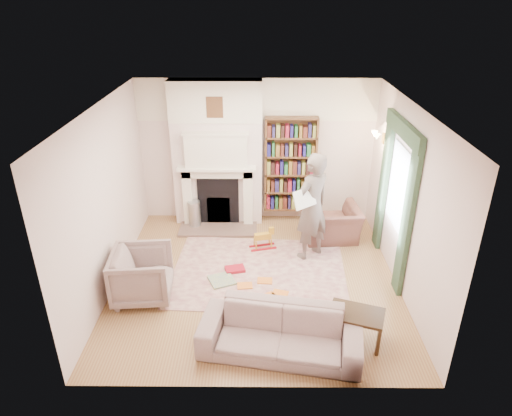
{
  "coord_description": "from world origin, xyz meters",
  "views": [
    {
      "loc": [
        0.05,
        -6.19,
        4.27
      ],
      "look_at": [
        0.0,
        0.25,
        1.15
      ],
      "focal_mm": 32.0,
      "sensor_mm": 36.0,
      "label": 1
    }
  ],
  "objects_px": {
    "armchair_left": "(142,275)",
    "man_reading": "(312,207)",
    "sofa": "(280,333)",
    "coffee_table": "(355,326)",
    "bookcase": "(290,165)",
    "armchair_reading": "(331,223)",
    "paraffin_heater": "(195,214)",
    "rocking_horse": "(263,239)"
  },
  "relations": [
    {
      "from": "man_reading",
      "to": "coffee_table",
      "type": "height_order",
      "value": "man_reading"
    },
    {
      "from": "armchair_reading",
      "to": "armchair_left",
      "type": "relative_size",
      "value": 1.15
    },
    {
      "from": "sofa",
      "to": "coffee_table",
      "type": "xyz_separation_m",
      "value": [
        1.01,
        0.22,
        -0.08
      ]
    },
    {
      "from": "sofa",
      "to": "paraffin_heater",
      "type": "height_order",
      "value": "sofa"
    },
    {
      "from": "paraffin_heater",
      "to": "sofa",
      "type": "bearing_deg",
      "value": -65.67
    },
    {
      "from": "sofa",
      "to": "paraffin_heater",
      "type": "bearing_deg",
      "value": 124.11
    },
    {
      "from": "armchair_reading",
      "to": "sofa",
      "type": "height_order",
      "value": "armchair_reading"
    },
    {
      "from": "coffee_table",
      "to": "paraffin_heater",
      "type": "height_order",
      "value": "paraffin_heater"
    },
    {
      "from": "man_reading",
      "to": "armchair_left",
      "type": "bearing_deg",
      "value": -14.08
    },
    {
      "from": "sofa",
      "to": "coffee_table",
      "type": "distance_m",
      "value": 1.03
    },
    {
      "from": "coffee_table",
      "to": "rocking_horse",
      "type": "bearing_deg",
      "value": 136.52
    },
    {
      "from": "armchair_reading",
      "to": "man_reading",
      "type": "relative_size",
      "value": 0.53
    },
    {
      "from": "armchair_left",
      "to": "man_reading",
      "type": "bearing_deg",
      "value": -70.01
    },
    {
      "from": "armchair_left",
      "to": "man_reading",
      "type": "xyz_separation_m",
      "value": [
        2.63,
        1.21,
        0.55
      ]
    },
    {
      "from": "coffee_table",
      "to": "paraffin_heater",
      "type": "distance_m",
      "value": 4.08
    },
    {
      "from": "armchair_left",
      "to": "sofa",
      "type": "height_order",
      "value": "armchair_left"
    },
    {
      "from": "bookcase",
      "to": "paraffin_heater",
      "type": "relative_size",
      "value": 3.36
    },
    {
      "from": "man_reading",
      "to": "rocking_horse",
      "type": "relative_size",
      "value": 4.04
    },
    {
      "from": "sofa",
      "to": "paraffin_heater",
      "type": "xyz_separation_m",
      "value": [
        -1.54,
        3.4,
        -0.03
      ]
    },
    {
      "from": "armchair_reading",
      "to": "armchair_left",
      "type": "distance_m",
      "value": 3.58
    },
    {
      "from": "coffee_table",
      "to": "paraffin_heater",
      "type": "bearing_deg",
      "value": 147.95
    },
    {
      "from": "man_reading",
      "to": "paraffin_heater",
      "type": "bearing_deg",
      "value": -64.8
    },
    {
      "from": "sofa",
      "to": "coffee_table",
      "type": "bearing_deg",
      "value": 21.97
    },
    {
      "from": "armchair_reading",
      "to": "paraffin_heater",
      "type": "height_order",
      "value": "armchair_reading"
    },
    {
      "from": "armchair_left",
      "to": "bookcase",
      "type": "bearing_deg",
      "value": -46.53
    },
    {
      "from": "sofa",
      "to": "man_reading",
      "type": "distance_m",
      "value": 2.52
    },
    {
      "from": "armchair_reading",
      "to": "armchair_left",
      "type": "bearing_deg",
      "value": 24.84
    },
    {
      "from": "man_reading",
      "to": "sofa",
      "type": "bearing_deg",
      "value": 36.67
    },
    {
      "from": "bookcase",
      "to": "armchair_reading",
      "type": "xyz_separation_m",
      "value": [
        0.74,
        -0.81,
        -0.85
      ]
    },
    {
      "from": "bookcase",
      "to": "coffee_table",
      "type": "relative_size",
      "value": 2.64
    },
    {
      "from": "rocking_horse",
      "to": "sofa",
      "type": "bearing_deg",
      "value": -100.02
    },
    {
      "from": "bookcase",
      "to": "coffee_table",
      "type": "height_order",
      "value": "bookcase"
    },
    {
      "from": "coffee_table",
      "to": "rocking_horse",
      "type": "height_order",
      "value": "coffee_table"
    },
    {
      "from": "armchair_reading",
      "to": "paraffin_heater",
      "type": "distance_m",
      "value": 2.64
    },
    {
      "from": "rocking_horse",
      "to": "coffee_table",
      "type": "bearing_deg",
      "value": -77.42
    },
    {
      "from": "armchair_reading",
      "to": "paraffin_heater",
      "type": "bearing_deg",
      "value": -15.39
    },
    {
      "from": "bookcase",
      "to": "sofa",
      "type": "relative_size",
      "value": 0.9
    },
    {
      "from": "bookcase",
      "to": "sofa",
      "type": "bearing_deg",
      "value": -94.94
    },
    {
      "from": "man_reading",
      "to": "coffee_table",
      "type": "distance_m",
      "value": 2.29
    },
    {
      "from": "man_reading",
      "to": "coffee_table",
      "type": "xyz_separation_m",
      "value": [
        0.4,
        -2.13,
        -0.72
      ]
    },
    {
      "from": "armchair_reading",
      "to": "man_reading",
      "type": "height_order",
      "value": "man_reading"
    },
    {
      "from": "coffee_table",
      "to": "rocking_horse",
      "type": "xyz_separation_m",
      "value": [
        -1.21,
        2.36,
        -0.02
      ]
    }
  ]
}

